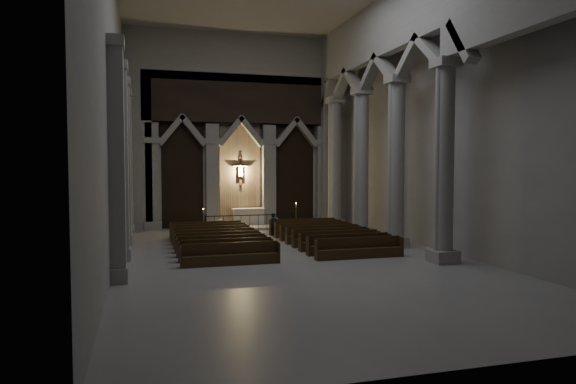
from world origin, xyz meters
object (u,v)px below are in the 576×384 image
Objects in this scene: altar_rail at (250,220)px; worshipper at (274,224)px; candle_stand_left at (203,226)px; pews at (274,241)px; candle_stand_right at (296,222)px; altar at (249,216)px.

worshipper is at bearing -64.95° from altar_rail.
candle_stand_left is (-2.63, 0.36, -0.30)m from altar_rail.
candle_stand_left is 6.53m from pews.
candle_stand_left is 1.11× the size of worshipper.
candle_stand_right is at bearing 13.65° from altar_rail.
altar_rail is 2.68m from candle_stand_left.
altar_rail is 3.28× the size of candle_stand_right.
pews is at bearing -90.00° from altar_rail.
pews is at bearing -127.82° from worshipper.
candle_stand_left is at bearing 113.81° from pews.
altar_rail is at bearing -99.63° from altar.
pews is 7.43× the size of worshipper.
candle_stand_right is (3.02, 0.73, -0.25)m from altar_rail.
worshipper is (-2.09, -2.72, 0.19)m from candle_stand_right.
altar_rail is 2.19m from worshipper.
altar_rail is 4.17× the size of worshipper.
altar is 8.04m from pews.
worshipper is at bearing -127.61° from candle_stand_right.
candle_stand_left is 5.66m from candle_stand_right.
candle_stand_left reaches higher than altar_rail.
altar is at bearing 73.21° from worshipper.
candle_stand_right reaches higher than altar_rail.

